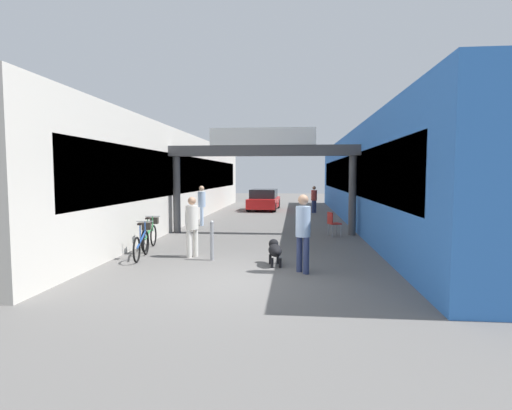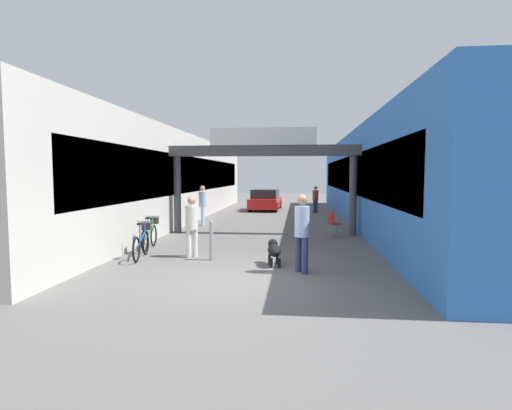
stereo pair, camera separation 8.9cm
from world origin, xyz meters
TOP-DOWN VIEW (x-y plane):
  - ground_plane at (0.00, 0.00)m, footprint 80.00×80.00m
  - storefront_left at (-5.09, 11.00)m, footprint 3.00×26.00m
  - storefront_right at (5.09, 11.00)m, footprint 3.00×26.00m
  - arcade_sign_gateway at (0.00, 6.78)m, footprint 7.40×0.47m
  - pedestrian_with_dog at (1.40, 0.82)m, footprint 0.48×0.48m
  - pedestrian_companion at (-1.57, 2.30)m, footprint 0.47×0.47m
  - pedestrian_carrying_crate at (-2.90, 9.05)m, footprint 0.40×0.40m
  - pedestrian_elderly_walking at (2.35, 15.45)m, footprint 0.48×0.48m
  - dog_on_leash at (0.73, 1.54)m, footprint 0.44×0.86m
  - bicycle_blue_nearest at (-2.89, 2.08)m, footprint 0.46×1.68m
  - bicycle_green_second at (-3.18, 3.43)m, footprint 0.46×1.69m
  - bollard_post_metal at (-0.95, 1.95)m, footprint 0.10×0.10m
  - cafe_chair_red_nearer at (2.59, 6.38)m, footprint 0.51×0.51m
  - parked_car_red at (-0.74, 17.04)m, footprint 1.92×4.06m

SIDE VIEW (x-z plane):
  - ground_plane at x=0.00m, z-range 0.00..0.00m
  - dog_on_leash at x=0.73m, z-range 0.08..0.69m
  - bicycle_blue_nearest at x=-2.89m, z-range -0.05..0.93m
  - bicycle_green_second at x=-3.18m, z-range -0.05..0.93m
  - bollard_post_metal at x=-0.95m, z-range 0.01..1.06m
  - cafe_chair_red_nearer at x=2.59m, z-range 0.10..0.99m
  - parked_car_red at x=-0.74m, z-range -0.02..1.31m
  - pedestrian_elderly_walking at x=2.35m, z-range 0.11..1.69m
  - pedestrian_companion at x=-1.57m, z-range 0.12..1.77m
  - pedestrian_carrying_crate at x=-2.90m, z-range 0.13..1.90m
  - pedestrian_with_dog at x=1.40m, z-range 0.14..1.94m
  - storefront_left at x=-5.09m, z-range 0.00..4.12m
  - storefront_right at x=5.09m, z-range 0.00..4.12m
  - arcade_sign_gateway at x=0.00m, z-range 0.84..4.83m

